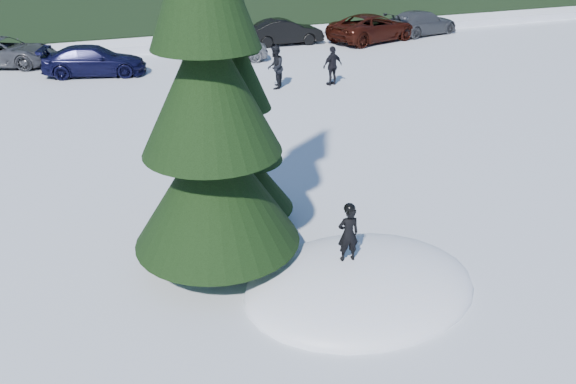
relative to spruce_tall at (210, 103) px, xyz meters
name	(u,v)px	position (x,y,z in m)	size (l,w,h in m)	color
ground	(360,287)	(2.20, -1.80, -3.32)	(200.00, 200.00, 0.00)	white
snow_mound	(360,287)	(2.20, -1.80, -3.32)	(4.48, 3.52, 0.96)	white
spruce_tall	(210,103)	(0.00, 0.00, 0.00)	(3.20, 3.20, 8.60)	black
spruce_short	(241,136)	(1.00, 1.40, -1.22)	(2.20, 2.20, 5.37)	black
child_skier	(348,234)	(2.05, -1.51, -2.29)	(0.40, 0.26, 1.10)	black
adult_0	(275,67)	(5.78, 11.64, -2.46)	(0.84, 0.65, 1.73)	black
adult_1	(333,66)	(8.15, 11.21, -2.52)	(0.93, 0.39, 1.60)	black
car_2	(3,52)	(-4.51, 20.07, -2.65)	(2.21, 4.79, 1.33)	#46474D
car_3	(94,61)	(-0.76, 16.69, -2.68)	(1.79, 4.41, 1.28)	black
car_4	(224,47)	(5.24, 17.02, -2.59)	(1.71, 4.25, 1.45)	gray
car_5	(285,32)	(9.54, 19.73, -2.64)	(1.43, 4.11, 1.35)	black
car_6	(372,28)	(14.42, 18.69, -2.57)	(2.48, 5.38, 1.50)	black
car_7	(422,23)	(18.12, 19.28, -2.62)	(1.96, 4.82, 1.40)	#424448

